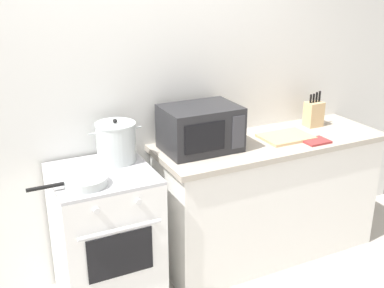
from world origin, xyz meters
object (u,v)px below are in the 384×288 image
(knife_block, at_px, (314,114))
(oven_mitt, at_px, (316,141))
(cutting_board, at_px, (286,137))
(stove, at_px, (106,238))
(frying_pan, at_px, (85,181))
(stock_pot, at_px, (116,142))
(microwave, at_px, (200,128))

(knife_block, distance_m, oven_mitt, 0.38)
(cutting_board, bearing_deg, knife_block, 21.31)
(stove, height_order, oven_mitt, oven_mitt)
(frying_pan, bearing_deg, stock_pot, 44.46)
(stock_pot, bearing_deg, frying_pan, -135.54)
(stove, xyz_separation_m, knife_block, (1.72, 0.14, 0.56))
(frying_pan, relative_size, microwave, 0.89)
(oven_mitt, bearing_deg, stock_pot, 168.00)
(stove, bearing_deg, microwave, 6.38)
(frying_pan, relative_size, cutting_board, 1.24)
(frying_pan, height_order, microwave, microwave)
(knife_block, xyz_separation_m, oven_mitt, (-0.22, -0.30, -0.09))
(oven_mitt, bearing_deg, knife_block, 53.69)
(stock_pot, bearing_deg, stove, -137.34)
(stove, xyz_separation_m, frying_pan, (-0.13, -0.14, 0.48))
(knife_block, bearing_deg, cutting_board, -158.69)
(stove, relative_size, oven_mitt, 5.11)
(stock_pot, bearing_deg, cutting_board, -6.03)
(stock_pot, distance_m, knife_block, 1.58)
(microwave, bearing_deg, stove, -173.62)
(frying_pan, xyz_separation_m, cutting_board, (1.49, 0.14, -0.02))
(microwave, xyz_separation_m, knife_block, (1.01, 0.06, -0.05))
(stove, relative_size, stock_pot, 2.73)
(microwave, distance_m, oven_mitt, 0.84)
(stock_pot, height_order, frying_pan, stock_pot)
(stock_pot, bearing_deg, knife_block, 0.40)
(oven_mitt, bearing_deg, cutting_board, 130.86)
(microwave, height_order, cutting_board, microwave)
(oven_mitt, bearing_deg, stove, 173.95)
(stove, bearing_deg, knife_block, 4.69)
(microwave, xyz_separation_m, oven_mitt, (0.79, -0.24, -0.14))
(frying_pan, height_order, cutting_board, frying_pan)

